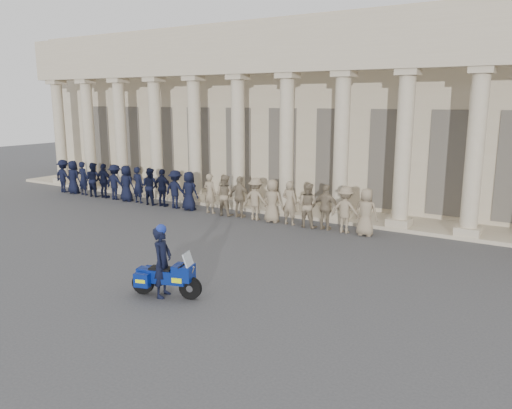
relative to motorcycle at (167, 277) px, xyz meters
The scene contains 5 objects.
ground 2.47m from the motorcycle, 106.44° to the left, with size 90.00×90.00×0.00m, color #3F3F42.
building 17.52m from the motorcycle, 92.29° to the left, with size 40.00×12.50×9.00m.
officer_rank 10.85m from the motorcycle, 126.95° to the left, with size 18.80×0.70×1.85m.
motorcycle is the anchor object (origin of this frame).
rider 0.44m from the motorcycle, 162.80° to the right, with size 0.62×0.79×1.98m.
Camera 1 is at (9.25, -11.71, 5.11)m, focal length 35.00 mm.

